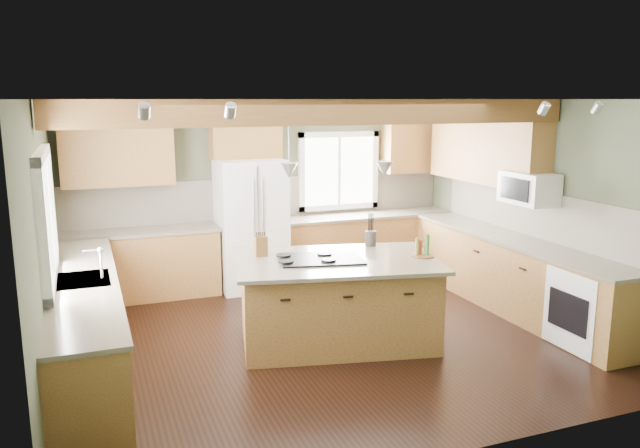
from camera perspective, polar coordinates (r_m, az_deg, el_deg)
name	(u,v)px	position (r m, az deg, el deg)	size (l,w,h in m)	color
floor	(328,337)	(7.05, 0.73, -10.30)	(5.60, 5.60, 0.00)	black
ceiling	(329,99)	(6.55, 0.78, 11.34)	(5.60, 5.60, 0.00)	silver
wall_back	(264,191)	(9.02, -5.14, 3.01)	(5.60, 5.60, 0.00)	#424C36
wall_left	(44,244)	(6.23, -23.92, -1.69)	(5.00, 5.00, 0.00)	#424C36
wall_right	(539,207)	(8.13, 19.42, 1.49)	(5.00, 5.00, 0.00)	#424C36
ceiling_beam	(333,112)	(6.44, 1.18, 10.18)	(5.55, 0.26, 0.26)	brown
soffit_trim	(264,104)	(8.83, -5.11, 10.91)	(5.55, 0.20, 0.10)	brown
backsplash_back	(264,197)	(9.02, -5.11, 2.43)	(5.58, 0.03, 0.58)	brown
backsplash_right	(535,213)	(8.17, 19.08, 0.92)	(0.03, 3.70, 0.58)	brown
base_cab_back_left	(141,266)	(8.59, -16.06, -3.68)	(2.02, 0.60, 0.88)	brown
counter_back_left	(139,232)	(8.48, -16.23, -0.67)	(2.06, 0.64, 0.04)	#433C31
base_cab_back_right	(366,245)	(9.42, 4.21, -1.94)	(2.62, 0.60, 0.88)	brown
counter_back_right	(366,215)	(9.32, 4.25, 0.81)	(2.66, 0.64, 0.04)	#433C31
base_cab_left	(86,327)	(6.51, -20.62, -8.81)	(0.60, 3.70, 0.88)	brown
counter_left	(82,281)	(6.37, -20.91, -4.91)	(0.64, 3.74, 0.04)	#433C31
base_cab_right	(512,276)	(8.16, 17.19, -4.52)	(0.60, 3.70, 0.88)	brown
counter_right	(515,240)	(8.05, 17.38, -1.37)	(0.64, 3.74, 0.04)	#433C31
upper_cab_back_left	(117,151)	(8.45, -18.06, 6.38)	(1.40, 0.35, 0.90)	brown
upper_cab_over_fridge	(245,133)	(8.69, -6.85, 8.30)	(0.96, 0.35, 0.70)	brown
upper_cab_right	(486,149)	(8.65, 14.96, 6.65)	(0.35, 2.20, 0.90)	brown
upper_cab_back_corner	(412,143)	(9.67, 8.41, 7.37)	(0.90, 0.35, 0.90)	brown
window_left	(44,216)	(6.24, -23.90, 0.66)	(0.04, 1.60, 1.05)	white
window_back	(338,171)	(9.34, 1.68, 4.89)	(1.10, 0.04, 1.00)	white
sink	(82,281)	(6.37, -20.91, -4.87)	(0.50, 0.65, 0.03)	#262628
faucet	(101,264)	(6.33, -19.37, -3.49)	(0.02, 0.02, 0.28)	#B2B2B7
dishwasher	(90,384)	(5.30, -20.32, -13.58)	(0.60, 0.60, 0.84)	white
oven	(590,308)	(7.23, 23.49, -7.10)	(0.60, 0.72, 0.84)	white
microwave	(529,188)	(7.91, 18.56, 3.13)	(0.40, 0.70, 0.38)	white
pendant_left	(289,171)	(6.43, -2.85, 4.90)	(0.18, 0.18, 0.16)	#B2B2B7
pendant_right	(384,169)	(6.61, 5.91, 5.03)	(0.18, 0.18, 0.16)	#B2B2B7
refrigerator	(251,225)	(8.65, -6.32, -0.06)	(0.90, 0.74, 1.80)	white
island	(337,302)	(6.81, 1.52, -7.15)	(2.01, 1.23, 0.88)	brown
island_top	(337,261)	(6.68, 1.54, -3.40)	(2.15, 1.37, 0.04)	#433C31
cooktop	(321,259)	(6.65, 0.12, -3.21)	(0.87, 0.58, 0.02)	black
knife_block	(261,246)	(6.81, -5.44, -2.02)	(0.13, 0.10, 0.22)	brown
utensil_crock	(371,238)	(7.29, 4.65, -1.31)	(0.13, 0.13, 0.17)	#3C3530
bottle_tray	(423,246)	(6.85, 9.38, -2.01)	(0.25, 0.25, 0.23)	brown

